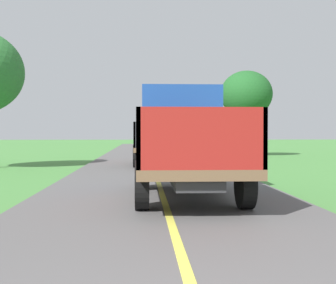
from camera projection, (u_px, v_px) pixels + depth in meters
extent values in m
cube|color=#2D2D30|center=(186.00, 173.00, 10.88)|extent=(0.90, 5.51, 0.24)
cube|color=brown|center=(186.00, 164.00, 10.88)|extent=(2.30, 5.80, 0.20)
cube|color=#1E479E|center=(180.00, 122.00, 12.80)|extent=(2.10, 1.90, 1.90)
cube|color=black|center=(177.00, 111.00, 13.75)|extent=(1.79, 0.02, 0.76)
cube|color=maroon|center=(139.00, 137.00, 9.83)|extent=(0.08, 3.85, 1.10)
cube|color=maroon|center=(242.00, 137.00, 9.95)|extent=(0.08, 3.85, 1.10)
cube|color=maroon|center=(202.00, 138.00, 8.01)|extent=(2.30, 0.08, 1.10)
cube|color=maroon|center=(183.00, 137.00, 11.77)|extent=(2.30, 0.08, 1.10)
cylinder|color=black|center=(142.00, 171.00, 12.62)|extent=(0.28, 1.00, 1.00)
cylinder|color=black|center=(218.00, 170.00, 12.73)|extent=(0.28, 1.00, 1.00)
cylinder|color=black|center=(142.00, 185.00, 9.23)|extent=(0.28, 1.00, 1.00)
cylinder|color=black|center=(245.00, 184.00, 9.35)|extent=(0.28, 1.00, 1.00)
ellipsoid|color=#8EAF32|center=(234.00, 156.00, 9.44)|extent=(0.46, 0.50, 0.45)
ellipsoid|color=#80B633|center=(222.00, 125.00, 10.82)|extent=(0.58, 0.53, 0.52)
ellipsoid|color=#7EAE33|center=(202.00, 125.00, 10.92)|extent=(0.58, 0.71, 0.47)
ellipsoid|color=#8AC02A|center=(190.00, 125.00, 8.43)|extent=(0.58, 0.62, 0.43)
ellipsoid|color=#81BF2F|center=(214.00, 122.00, 9.04)|extent=(0.53, 0.56, 0.47)
ellipsoid|color=#81B42B|center=(233.00, 140.00, 9.31)|extent=(0.57, 0.53, 0.47)
ellipsoid|color=#8EB02D|center=(154.00, 156.00, 9.74)|extent=(0.59, 0.62, 0.43)
ellipsoid|color=#87AF20|center=(153.00, 160.00, 8.39)|extent=(0.54, 0.49, 0.40)
ellipsoid|color=#7FB62A|center=(167.00, 156.00, 8.92)|extent=(0.44, 0.54, 0.47)
ellipsoid|color=#87B330|center=(171.00, 155.00, 9.67)|extent=(0.55, 0.61, 0.40)
cube|color=#2D2D30|center=(159.00, 152.00, 22.08)|extent=(0.90, 5.51, 0.24)
cube|color=brown|center=(159.00, 148.00, 22.07)|extent=(2.30, 5.80, 0.20)
cube|color=red|center=(157.00, 127.00, 24.00)|extent=(2.10, 1.90, 1.90)
cube|color=black|center=(157.00, 121.00, 24.94)|extent=(1.78, 0.02, 0.76)
cube|color=#232328|center=(135.00, 135.00, 21.02)|extent=(0.08, 3.85, 1.10)
cube|color=#232328|center=(183.00, 135.00, 21.15)|extent=(0.08, 3.85, 1.10)
cube|color=#232328|center=(161.00, 135.00, 19.20)|extent=(2.30, 0.08, 1.10)
cube|color=#232328|center=(158.00, 134.00, 22.97)|extent=(2.30, 0.08, 1.10)
cylinder|color=black|center=(137.00, 153.00, 23.81)|extent=(0.28, 1.00, 1.00)
cylinder|color=black|center=(178.00, 153.00, 23.93)|extent=(0.28, 1.00, 1.00)
cylinder|color=black|center=(136.00, 156.00, 20.43)|extent=(0.28, 1.00, 1.00)
cylinder|color=black|center=(183.00, 156.00, 20.54)|extent=(0.28, 1.00, 1.00)
ellipsoid|color=#8BB12E|center=(154.00, 135.00, 20.89)|extent=(0.59, 0.54, 0.44)
ellipsoid|color=#7BBE22|center=(173.00, 142.00, 21.22)|extent=(0.58, 0.59, 0.46)
ellipsoid|color=#93B536|center=(149.00, 136.00, 21.59)|extent=(0.43, 0.40, 0.46)
ellipsoid|color=#88C41F|center=(160.00, 136.00, 21.92)|extent=(0.49, 0.52, 0.46)
ellipsoid|color=#8DC62C|center=(149.00, 143.00, 20.69)|extent=(0.46, 0.52, 0.47)
ellipsoid|color=#8EC02F|center=(163.00, 136.00, 20.75)|extent=(0.41, 0.40, 0.43)
ellipsoid|color=#90B621|center=(156.00, 141.00, 22.60)|extent=(0.57, 0.67, 0.48)
cylinder|color=#4C3823|center=(246.00, 136.00, 31.37)|extent=(0.28, 0.28, 2.83)
ellipsoid|color=#1E5623|center=(246.00, 94.00, 31.31)|extent=(3.53, 3.53, 3.18)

